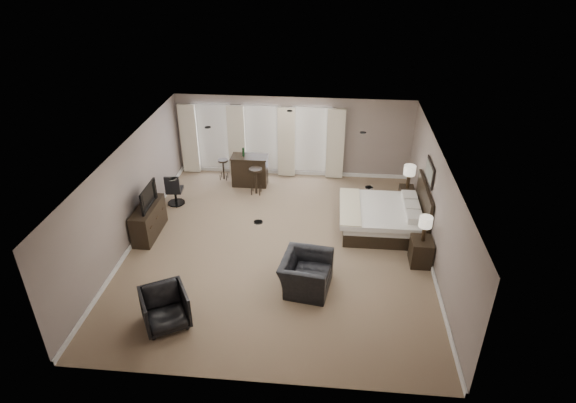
# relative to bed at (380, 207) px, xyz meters

# --- Properties ---
(room) EXTENTS (7.60, 8.60, 2.64)m
(room) POSITION_rel_bed_xyz_m (-2.58, -1.08, 0.62)
(room) COLOR #7D674F
(room) RESTS_ON ground
(window_bay) EXTENTS (5.25, 0.20, 2.30)m
(window_bay) POSITION_rel_bed_xyz_m (-3.58, 3.03, 0.52)
(window_bay) COLOR silver
(window_bay) RESTS_ON room
(bed) EXTENTS (2.13, 2.03, 1.36)m
(bed) POSITION_rel_bed_xyz_m (0.00, 0.00, 0.00)
(bed) COLOR silver
(bed) RESTS_ON ground
(nightstand_near) EXTENTS (0.49, 0.60, 0.66)m
(nightstand_near) POSITION_rel_bed_xyz_m (0.89, -1.45, -0.35)
(nightstand_near) COLOR black
(nightstand_near) RESTS_ON ground
(nightstand_far) EXTENTS (0.41, 0.50, 0.55)m
(nightstand_far) POSITION_rel_bed_xyz_m (0.89, 1.45, -0.40)
(nightstand_far) COLOR black
(nightstand_far) RESTS_ON ground
(lamp_near) EXTENTS (0.31, 0.31, 0.64)m
(lamp_near) POSITION_rel_bed_xyz_m (0.89, -1.45, 0.30)
(lamp_near) COLOR beige
(lamp_near) RESTS_ON nightstand_near
(lamp_far) EXTENTS (0.34, 0.34, 0.70)m
(lamp_far) POSITION_rel_bed_xyz_m (0.89, 1.45, 0.22)
(lamp_far) COLOR beige
(lamp_far) RESTS_ON nightstand_far
(wall_art) EXTENTS (0.04, 0.96, 0.56)m
(wall_art) POSITION_rel_bed_xyz_m (1.12, 0.00, 1.07)
(wall_art) COLOR slate
(wall_art) RESTS_ON room
(dresser) EXTENTS (0.47, 1.46, 0.85)m
(dresser) POSITION_rel_bed_xyz_m (-6.03, -0.83, -0.25)
(dresser) COLOR black
(dresser) RESTS_ON ground
(tv) EXTENTS (0.59, 1.02, 0.13)m
(tv) POSITION_rel_bed_xyz_m (-6.03, -0.83, 0.24)
(tv) COLOR black
(tv) RESTS_ON dresser
(armchair_near) EXTENTS (0.96, 1.31, 1.05)m
(armchair_near) POSITION_rel_bed_xyz_m (-1.80, -2.62, -0.15)
(armchair_near) COLOR black
(armchair_near) RESTS_ON ground
(armchair_far) EXTENTS (1.17, 1.14, 0.90)m
(armchair_far) POSITION_rel_bed_xyz_m (-4.54, -4.05, -0.23)
(armchair_far) COLOR black
(armchair_far) RESTS_ON ground
(bar_counter) EXTENTS (1.12, 0.58, 0.98)m
(bar_counter) POSITION_rel_bed_xyz_m (-3.86, 2.27, -0.19)
(bar_counter) COLOR black
(bar_counter) RESTS_ON ground
(bar_stool_left) EXTENTS (0.42, 0.42, 0.68)m
(bar_stool_left) POSITION_rel_bed_xyz_m (-4.77, 2.57, -0.34)
(bar_stool_left) COLOR black
(bar_stool_left) RESTS_ON ground
(bar_stool_right) EXTENTS (0.48, 0.48, 0.84)m
(bar_stool_right) POSITION_rel_bed_xyz_m (-3.58, 1.70, -0.26)
(bar_stool_right) COLOR black
(bar_stool_right) RESTS_ON ground
(desk_chair) EXTENTS (0.54, 0.54, 0.98)m
(desk_chair) POSITION_rel_bed_xyz_m (-5.84, 0.84, -0.19)
(desk_chair) COLOR black
(desk_chair) RESTS_ON ground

